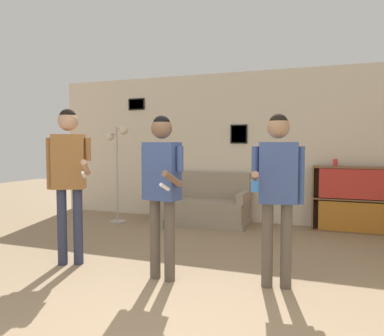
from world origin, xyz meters
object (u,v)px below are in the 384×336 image
at_px(person_player_foreground_left, 69,168).
at_px(person_watcher_holding_cup, 278,182).
at_px(bookshelf, 351,199).
at_px(floor_lamp, 117,156).
at_px(person_player_foreground_center, 162,179).
at_px(drinking_cup, 335,163).
at_px(couch, 202,207).
at_px(bottle_on_floor, 165,224).

xyz_separation_m(person_player_foreground_left, person_watcher_holding_cup, (2.35, 0.11, -0.08)).
relative_size(bookshelf, floor_lamp, 0.69).
relative_size(person_player_foreground_center, drinking_cup, 14.18).
bearing_deg(couch, bottle_on_floor, -118.14).
bearing_deg(bookshelf, couch, -175.45).
bearing_deg(person_watcher_holding_cup, couch, 122.53).
xyz_separation_m(bookshelf, bottle_on_floor, (-2.85, -0.92, -0.43)).
distance_m(person_player_foreground_left, drinking_cup, 4.12).
bearing_deg(bottle_on_floor, person_watcher_holding_cup, -42.67).
bearing_deg(person_player_foreground_left, bookshelf, 42.93).
distance_m(couch, bookshelf, 2.48).
height_order(bookshelf, drinking_cup, drinking_cup).
bearing_deg(person_player_foreground_center, couch, 100.69).
xyz_separation_m(floor_lamp, person_watcher_holding_cup, (3.09, -2.12, -0.15)).
height_order(bottle_on_floor, drinking_cup, drinking_cup).
bearing_deg(person_player_foreground_left, person_watcher_holding_cup, 2.80).
xyz_separation_m(person_watcher_holding_cup, bottle_on_floor, (-2.05, 1.89, -0.95)).
bearing_deg(drinking_cup, person_player_foreground_center, -119.31).
xyz_separation_m(person_player_foreground_center, bottle_on_floor, (-0.92, 2.08, -0.95)).
bearing_deg(person_player_foreground_center, floor_lamp, 130.26).
xyz_separation_m(floor_lamp, person_player_foreground_center, (1.96, -2.31, -0.15)).
bearing_deg(floor_lamp, drinking_cup, 10.77).
bearing_deg(bookshelf, floor_lamp, -169.91).
relative_size(couch, floor_lamp, 0.98).
relative_size(person_player_foreground_left, person_watcher_holding_cup, 1.07).
relative_size(person_player_foreground_left, bottle_on_floor, 8.03).
xyz_separation_m(person_player_foreground_center, person_watcher_holding_cup, (1.14, 0.19, -0.00)).
distance_m(couch, person_player_foreground_center, 2.95).
bearing_deg(couch, drinking_cup, 5.07).
xyz_separation_m(bookshelf, person_player_foreground_left, (-3.15, -2.93, 0.61)).
height_order(couch, person_player_foreground_left, person_player_foreground_left).
relative_size(bookshelf, person_player_foreground_left, 0.66).
bearing_deg(person_player_foreground_center, drinking_cup, 60.69).
height_order(couch, bookshelf, bookshelf).
xyz_separation_m(person_player_foreground_left, person_player_foreground_center, (1.21, -0.07, -0.08)).
bearing_deg(bottle_on_floor, person_player_foreground_center, -66.27).
bearing_deg(person_player_foreground_center, person_player_foreground_left, 176.53).
height_order(floor_lamp, person_watcher_holding_cup, floor_lamp).
distance_m(bookshelf, bottle_on_floor, 3.02).
distance_m(bookshelf, floor_lamp, 4.01).
relative_size(couch, bottle_on_floor, 7.51).
distance_m(person_watcher_holding_cup, bottle_on_floor, 2.95).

